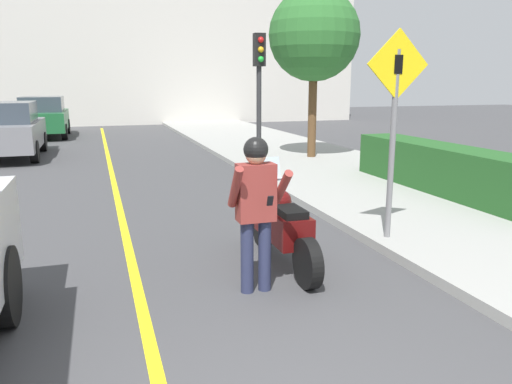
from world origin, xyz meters
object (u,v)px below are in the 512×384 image
at_px(traffic_light, 259,75).
at_px(parked_car_grey, 7,130).
at_px(motorcycle, 282,227).
at_px(person_biker, 256,199).
at_px(street_tree, 314,36).
at_px(crossing_sign, 394,116).
at_px(parked_car_green, 44,117).

height_order(traffic_light, parked_car_grey, traffic_light).
bearing_deg(traffic_light, motorcycle, -105.60).
xyz_separation_m(person_biker, street_tree, (4.40, 8.37, 2.48)).
xyz_separation_m(crossing_sign, street_tree, (2.17, 7.45, 1.70)).
bearing_deg(crossing_sign, motorcycle, -172.25).
distance_m(motorcycle, person_biker, 1.05).
height_order(person_biker, street_tree, street_tree).
distance_m(person_biker, parked_car_green, 18.06).
height_order(person_biker, crossing_sign, crossing_sign).
bearing_deg(parked_car_grey, person_biker, -70.79).
bearing_deg(street_tree, parked_car_green, 130.45).
bearing_deg(crossing_sign, street_tree, 73.78).
bearing_deg(traffic_light, street_tree, 36.83).
bearing_deg(person_biker, traffic_light, 71.50).
xyz_separation_m(motorcycle, street_tree, (3.83, 7.67, 3.02)).
relative_size(parked_car_grey, parked_car_green, 1.00).
bearing_deg(motorcycle, crossing_sign, 7.75).
xyz_separation_m(crossing_sign, parked_car_green, (-5.79, 16.78, -0.95)).
distance_m(crossing_sign, parked_car_green, 17.77).
bearing_deg(parked_car_green, person_biker, -78.63).
xyz_separation_m(traffic_light, street_tree, (2.13, 1.59, 1.10)).
bearing_deg(street_tree, motorcycle, -116.51).
bearing_deg(crossing_sign, person_biker, -157.48).
distance_m(person_biker, traffic_light, 7.27).
xyz_separation_m(motorcycle, crossing_sign, (1.66, 0.23, 1.32)).
height_order(crossing_sign, street_tree, street_tree).
height_order(motorcycle, street_tree, street_tree).
bearing_deg(crossing_sign, traffic_light, 89.64).
distance_m(crossing_sign, traffic_light, 5.88).
bearing_deg(parked_car_green, street_tree, -49.55).
bearing_deg(parked_car_grey, street_tree, -21.37).
distance_m(motorcycle, crossing_sign, 2.13).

